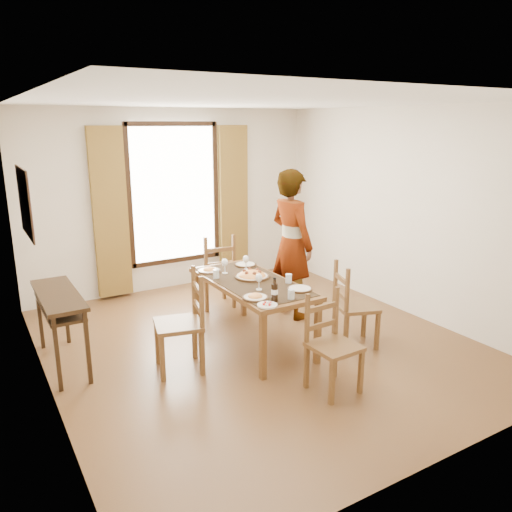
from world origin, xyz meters
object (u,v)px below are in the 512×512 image
dining_table (252,287)px  man (292,244)px  console_table (59,304)px  pasta_platter (252,273)px

dining_table → man: 1.05m
console_table → man: (2.87, -0.04, 0.28)m
console_table → dining_table: console_table is taller
dining_table → pasta_platter: 0.17m
dining_table → man: man is taller
dining_table → pasta_platter: size_ratio=4.29×
dining_table → man: bearing=29.3°
dining_table → pasta_platter: (0.06, 0.10, 0.12)m
console_table → dining_table: bearing=-15.3°
man → pasta_platter: size_ratio=4.84×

